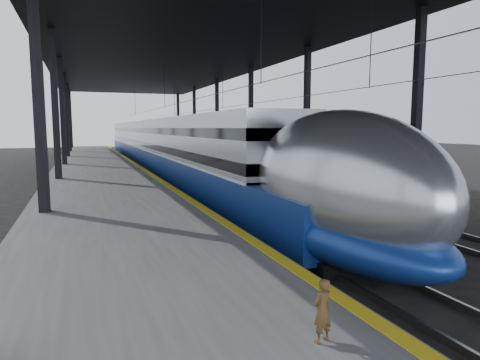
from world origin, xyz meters
TOP-DOWN VIEW (x-y plane):
  - ground at (0.00, 0.00)m, footprint 160.00×160.00m
  - platform at (-3.50, 20.00)m, footprint 6.00×80.00m
  - yellow_strip at (-0.70, 20.00)m, footprint 0.30×80.00m
  - rails at (4.50, 20.00)m, footprint 6.52×80.00m
  - canopy at (1.90, 20.00)m, footprint 18.00×75.00m
  - tgv_train at (2.00, 27.17)m, footprint 3.09×65.20m
  - second_train at (7.00, 36.89)m, footprint 2.90×56.05m
  - child at (-1.74, -5.81)m, footprint 0.36×0.28m

SIDE VIEW (x-z plane):
  - ground at x=0.00m, z-range 0.00..0.00m
  - rails at x=4.50m, z-range 0.00..0.16m
  - platform at x=-3.50m, z-range 0.00..1.00m
  - yellow_strip at x=-0.70m, z-range 1.00..1.01m
  - child at x=-1.74m, z-range 1.00..1.85m
  - second_train at x=7.00m, z-range 0.03..4.02m
  - tgv_train at x=2.00m, z-range -0.14..4.29m
  - canopy at x=1.90m, z-range 4.38..13.85m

